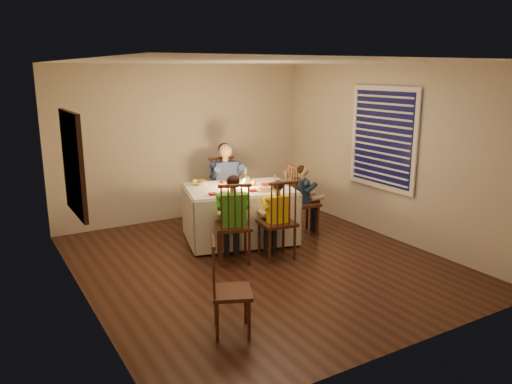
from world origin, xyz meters
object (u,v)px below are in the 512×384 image
dining_table (239,203)px  serving_bowl (201,183)px  adult (227,224)px  child_yellow (277,257)px  chair_near_left (234,261)px  child_teal (302,233)px  chair_end (302,233)px  chair_adult (227,224)px  chair_near_right (277,257)px  chair_extra (232,332)px  child_green (234,261)px

dining_table → serving_bowl: 0.65m
adult → child_yellow: 1.69m
dining_table → adult: (0.19, 0.79, -0.58)m
chair_near_left → serving_bowl: bearing=-73.2°
child_yellow → child_teal: bearing=-136.5°
chair_end → chair_adult: bearing=46.9°
chair_near_right → child_yellow: 0.00m
chair_extra → serving_bowl: (0.97, 2.80, 0.84)m
dining_table → chair_extra: size_ratio=1.86×
chair_end → chair_extra: 3.18m
child_teal → chair_near_right: bearing=134.9°
dining_table → child_green: bearing=-109.5°
child_teal → chair_extra: bearing=141.0°
chair_extra → chair_near_right: bearing=-21.2°
chair_adult → child_green: bearing=-107.8°
child_yellow → child_teal: same height
chair_near_right → chair_end: size_ratio=1.00×
chair_extra → adult: bearing=-2.7°
child_green → serving_bowl: serving_bowl is taller
dining_table → serving_bowl: bearing=147.3°
adult → child_teal: 1.31m
chair_near_left → child_yellow: chair_near_left is taller
chair_end → serving_bowl: 1.77m
child_yellow → chair_end: bearing=-136.5°
serving_bowl → chair_end: bearing=-26.0°
chair_end → child_teal: 0.00m
chair_near_left → chair_end: bearing=-141.2°
chair_near_left → chair_near_right: 0.60m
child_teal → adult: bearing=46.9°
chair_extra → serving_bowl: 3.09m
chair_extra → child_green: size_ratio=0.81×
adult → child_green: size_ratio=1.14×
chair_near_right → chair_adult: bearing=-85.6°
chair_near_right → child_teal: 1.11m
chair_near_left → chair_near_right: bearing=-175.4°
chair_extra → serving_bowl: bearing=4.6°
adult → serving_bowl: size_ratio=6.61×
chair_adult → child_green: (-0.67, -1.52, 0.00)m
adult → child_green: (-0.67, -1.52, 0.00)m
chair_near_right → adult: (0.10, 1.69, 0.00)m
dining_table → adult: size_ratio=1.32×
chair_end → child_yellow: chair_end is taller
chair_adult → chair_extra: bearing=-110.2°
chair_near_left → chair_extra: bearing=82.1°
chair_end → adult: adult is taller
serving_bowl → chair_extra: bearing=-109.1°
chair_extra → serving_bowl: serving_bowl is taller
serving_bowl → child_green: bearing=-93.9°
chair_near_right → child_teal: (0.90, 0.65, 0.00)m
chair_extra → child_teal: size_ratio=0.88×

